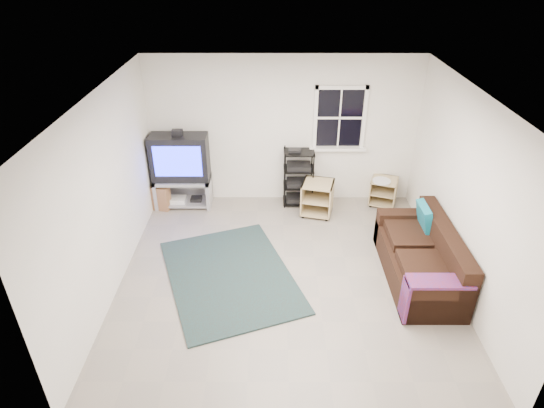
{
  "coord_description": "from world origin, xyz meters",
  "views": [
    {
      "loc": [
        -0.18,
        -5.08,
        4.11
      ],
      "look_at": [
        -0.19,
        0.4,
        0.95
      ],
      "focal_mm": 30.0,
      "sensor_mm": 36.0,
      "label": 1
    }
  ],
  "objects_px": {
    "av_rack": "(298,181)",
    "sofa": "(422,259)",
    "side_table_right": "(383,189)",
    "side_table_left": "(318,196)",
    "tv_unit": "(181,165)"
  },
  "relations": [
    {
      "from": "side_table_right",
      "to": "av_rack",
      "type": "bearing_deg",
      "value": 179.64
    },
    {
      "from": "side_table_left",
      "to": "sofa",
      "type": "height_order",
      "value": "sofa"
    },
    {
      "from": "av_rack",
      "to": "side_table_left",
      "type": "height_order",
      "value": "av_rack"
    },
    {
      "from": "av_rack",
      "to": "sofa",
      "type": "relative_size",
      "value": 0.55
    },
    {
      "from": "side_table_left",
      "to": "side_table_right",
      "type": "distance_m",
      "value": 1.24
    },
    {
      "from": "side_table_right",
      "to": "side_table_left",
      "type": "bearing_deg",
      "value": -165.39
    },
    {
      "from": "av_rack",
      "to": "sofa",
      "type": "height_order",
      "value": "av_rack"
    },
    {
      "from": "side_table_left",
      "to": "side_table_right",
      "type": "relative_size",
      "value": 1.07
    },
    {
      "from": "tv_unit",
      "to": "side_table_right",
      "type": "relative_size",
      "value": 2.5
    },
    {
      "from": "av_rack",
      "to": "side_table_left",
      "type": "relative_size",
      "value": 1.71
    },
    {
      "from": "av_rack",
      "to": "side_table_right",
      "type": "relative_size",
      "value": 1.84
    },
    {
      "from": "side_table_left",
      "to": "side_table_right",
      "type": "bearing_deg",
      "value": 14.61
    },
    {
      "from": "side_table_left",
      "to": "sofa",
      "type": "bearing_deg",
      "value": -54.11
    },
    {
      "from": "tv_unit",
      "to": "av_rack",
      "type": "xyz_separation_m",
      "value": [
        2.04,
        0.05,
        -0.33
      ]
    },
    {
      "from": "tv_unit",
      "to": "sofa",
      "type": "height_order",
      "value": "tv_unit"
    }
  ]
}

